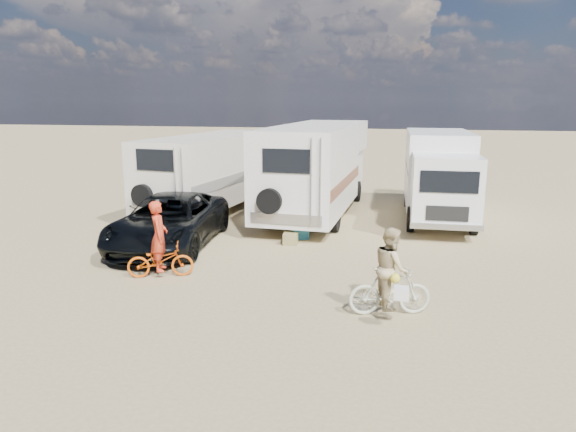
% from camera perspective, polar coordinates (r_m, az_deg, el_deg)
% --- Properties ---
extents(ground, '(140.00, 140.00, 0.00)m').
position_cam_1_polar(ground, '(13.69, -0.18, -6.10)').
color(ground, tan).
rests_on(ground, ground).
extents(rv_main, '(3.03, 9.52, 3.45)m').
position_cam_1_polar(rv_main, '(20.44, 3.25, 5.09)').
color(rv_main, white).
rests_on(rv_main, ground).
extents(rv_left, '(3.42, 8.04, 3.02)m').
position_cam_1_polar(rv_left, '(21.03, -8.32, 4.60)').
color(rv_left, silver).
rests_on(rv_left, ground).
extents(box_truck, '(2.50, 7.24, 3.20)m').
position_cam_1_polar(box_truck, '(20.12, 16.17, 4.14)').
color(box_truck, white).
rests_on(box_truck, ground).
extents(dark_suv, '(3.14, 5.84, 1.56)m').
position_cam_1_polar(dark_suv, '(16.28, -12.84, -0.53)').
color(dark_suv, black).
rests_on(dark_suv, ground).
extents(bike_man, '(1.74, 1.13, 0.86)m').
position_cam_1_polar(bike_man, '(13.57, -13.79, -4.73)').
color(bike_man, '#C74D09').
rests_on(bike_man, ground).
extents(bike_woman, '(1.79, 0.94, 1.03)m').
position_cam_1_polar(bike_woman, '(11.10, 11.07, -8.05)').
color(bike_woman, '#B7B99E').
rests_on(bike_woman, ground).
extents(rider_man, '(0.63, 0.76, 1.77)m').
position_cam_1_polar(rider_man, '(13.44, -13.89, -2.87)').
color(rider_man, red).
rests_on(rider_man, ground).
extents(rider_woman, '(0.85, 0.97, 1.70)m').
position_cam_1_polar(rider_woman, '(10.99, 11.15, -6.43)').
color(rider_woman, tan).
rests_on(rider_woman, ground).
extents(bike_parked, '(1.60, 1.30, 0.82)m').
position_cam_1_polar(bike_parked, '(19.08, 18.20, -0.08)').
color(bike_parked, '#242725').
rests_on(bike_parked, ground).
extents(cooler, '(0.62, 0.52, 0.42)m').
position_cam_1_polar(cooler, '(16.84, 1.35, -1.78)').
color(cooler, '#1F6F8F').
rests_on(cooler, ground).
extents(crate, '(0.48, 0.48, 0.35)m').
position_cam_1_polar(crate, '(16.16, 0.28, -2.51)').
color(crate, olive).
rests_on(crate, ground).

